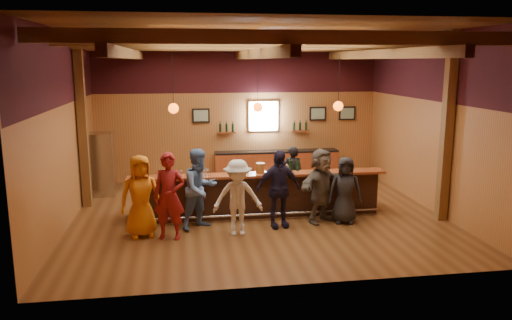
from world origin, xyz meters
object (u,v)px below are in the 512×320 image
object	(u,v)px
customer_navy	(278,189)
stainless_fridge	(102,164)
customer_redvest	(169,196)
customer_denim	(200,189)
bottle_a	(291,165)
customer_brown	(321,186)
back_bar_cabinet	(277,165)
bar_counter	(258,193)
customer_white	(238,198)
customer_dark	(345,190)
bartender	(292,174)
ice_bucket	(260,168)
customer_orange	(141,196)

from	to	relation	value
customer_navy	stainless_fridge	bearing A→B (deg)	132.79
customer_redvest	customer_denim	size ratio (longest dim) A/B	1.02
bottle_a	customer_brown	bearing A→B (deg)	-50.49
stainless_fridge	customer_navy	world-z (taller)	customer_navy
back_bar_cabinet	customer_navy	distance (m)	4.77
customer_brown	customer_navy	bearing A→B (deg)	157.67
customer_redvest	bar_counter	bearing A→B (deg)	49.14
customer_white	customer_denim	bearing A→B (deg)	144.16
customer_brown	stainless_fridge	bearing A→B (deg)	115.13
customer_dark	customer_brown	bearing A→B (deg)	176.50
customer_redvest	customer_brown	size ratio (longest dim) A/B	1.06
bar_counter	customer_dark	world-z (taller)	customer_dark
bartender	ice_bucket	world-z (taller)	bartender
bar_counter	customer_brown	world-z (taller)	customer_brown
customer_denim	customer_brown	bearing A→B (deg)	-33.93
customer_orange	bartender	size ratio (longest dim) A/B	1.18
customer_navy	customer_brown	xyz separation A→B (m)	(1.08, 0.22, -0.01)
stainless_fridge	ice_bucket	size ratio (longest dim) A/B	7.47
customer_navy	bottle_a	size ratio (longest dim) A/B	5.02
customer_redvest	bartender	bearing A→B (deg)	50.77
customer_dark	bartender	world-z (taller)	customer_dark
customer_white	customer_navy	distance (m)	1.06
stainless_fridge	bottle_a	size ratio (longest dim) A/B	4.99
back_bar_cabinet	customer_dark	world-z (taller)	customer_dark
bar_counter	customer_brown	distance (m)	1.69
customer_dark	customer_redvest	bearing A→B (deg)	-161.69
back_bar_cabinet	customer_orange	distance (m)	6.25
back_bar_cabinet	customer_denim	world-z (taller)	customer_denim
bartender	stainless_fridge	bearing A→B (deg)	-5.66
customer_redvest	customer_navy	distance (m)	2.49
bar_counter	bottle_a	xyz separation A→B (m)	(0.80, -0.17, 0.73)
customer_denim	customer_white	distance (m)	0.99
customer_dark	bartender	bearing A→B (deg)	124.95
bar_counter	bartender	size ratio (longest dim) A/B	4.08
customer_redvest	bottle_a	bearing A→B (deg)	38.50
customer_redvest	customer_dark	distance (m)	4.11
customer_brown	bartender	distance (m)	1.81
customer_white	customer_redvest	bearing A→B (deg)	-178.86
stainless_fridge	customer_denim	distance (m)	4.27
back_bar_cabinet	bottle_a	bearing A→B (deg)	-95.79
customer_denim	customer_white	bearing A→B (deg)	-70.59
customer_navy	customer_brown	size ratio (longest dim) A/B	1.01
back_bar_cabinet	stainless_fridge	world-z (taller)	stainless_fridge
customer_navy	customer_brown	world-z (taller)	customer_navy
back_bar_cabinet	customer_dark	bearing A→B (deg)	-80.78
bartender	bar_counter	bearing A→B (deg)	50.26
stainless_fridge	customer_denim	bearing A→B (deg)	-51.63
customer_white	customer_dark	xyz separation A→B (m)	(2.60, 0.45, -0.05)
stainless_fridge	customer_redvest	xyz separation A→B (m)	(1.96, -3.95, 0.05)
customer_denim	customer_dark	bearing A→B (deg)	-36.47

